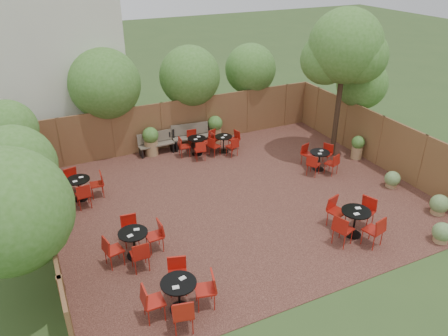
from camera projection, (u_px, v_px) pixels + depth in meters
name	position (u px, v px, depth m)	size (l,w,h in m)	color
ground	(239.00, 198.00, 14.75)	(80.00, 80.00, 0.00)	#354F23
courtyard_paving	(239.00, 198.00, 14.75)	(12.00, 10.00, 0.02)	#311914
fence_back	(185.00, 122.00, 18.31)	(12.00, 0.08, 2.00)	brown
fence_left	(47.00, 216.00, 12.00)	(0.08, 10.00, 2.00)	brown
fence_right	(379.00, 141.00, 16.59)	(0.08, 10.00, 2.00)	brown
neighbour_building	(52.00, 46.00, 17.62)	(5.00, 4.00, 8.00)	beige
overhang_foliage	(149.00, 105.00, 15.01)	(15.68, 10.94, 2.78)	#3B6B22
courtyard_tree	(345.00, 51.00, 15.87)	(2.86, 2.77, 5.73)	black
park_bench_left	(156.00, 143.00, 17.69)	(1.45, 0.50, 0.89)	brown
park_bench_right	(191.00, 135.00, 18.26)	(1.64, 0.70, 0.98)	brown
bistro_tables	(216.00, 197.00, 13.90)	(10.10, 9.31, 0.96)	black
planters	(188.00, 141.00, 17.52)	(11.74, 4.54, 1.18)	#99754C
low_shrubs	(425.00, 205.00, 13.80)	(1.73, 3.57, 0.65)	#99754C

